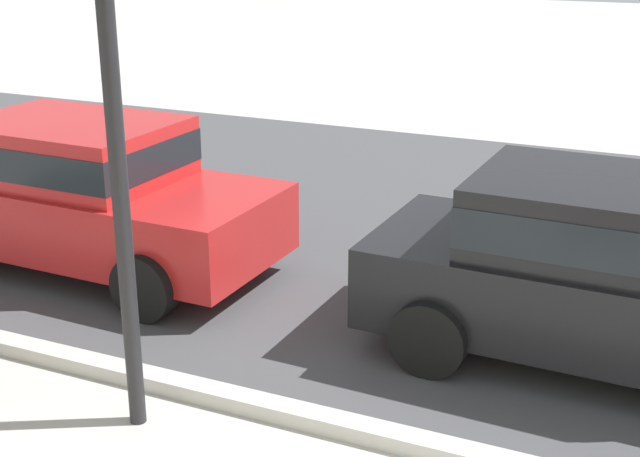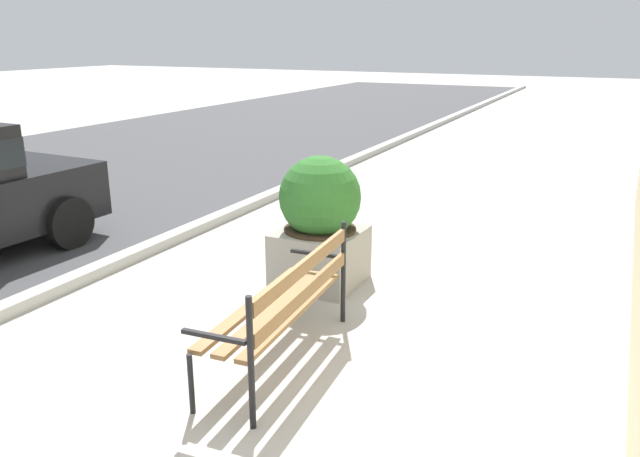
# 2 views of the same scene
# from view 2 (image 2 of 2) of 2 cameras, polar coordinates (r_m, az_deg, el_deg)

# --- Properties ---
(ground_plane) EXTENTS (80.00, 80.00, 0.00)m
(ground_plane) POSITION_cam_2_polar(r_m,az_deg,el_deg) (4.89, -3.47, -13.76)
(ground_plane) COLOR #ADA8A0
(curb_stone) EXTENTS (60.00, 0.20, 0.12)m
(curb_stone) POSITION_cam_2_polar(r_m,az_deg,el_deg) (6.65, -25.95, -6.31)
(curb_stone) COLOR #B2AFA8
(curb_stone) RESTS_ON ground
(park_bench) EXTENTS (1.83, 0.66, 0.95)m
(park_bench) POSITION_cam_2_polar(r_m,az_deg,el_deg) (4.91, -3.15, -6.47)
(park_bench) COLOR olive
(park_bench) RESTS_ON ground
(concrete_planter) EXTENTS (0.84, 0.84, 1.36)m
(concrete_planter) POSITION_cam_2_polar(r_m,az_deg,el_deg) (6.46, 0.00, 0.64)
(concrete_planter) COLOR gray
(concrete_planter) RESTS_ON ground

